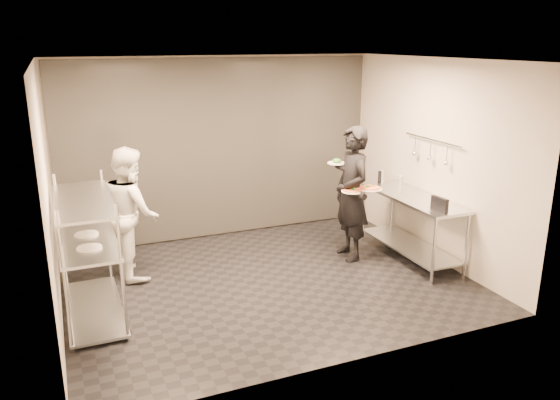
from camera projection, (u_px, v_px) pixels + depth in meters
name	position (u px, v px, depth m)	size (l,w,h in m)	color
room_shell	(237.00, 159.00, 7.73)	(5.00, 4.00, 2.80)	black
pass_rack	(88.00, 250.00, 6.08)	(0.60, 1.60, 1.50)	silver
prep_counter	(411.00, 216.00, 7.71)	(0.60, 1.80, 0.92)	silver
utensil_rail	(431.00, 151.00, 7.54)	(0.07, 1.20, 0.31)	silver
waiter	(352.00, 194.00, 7.64)	(0.69, 0.45, 1.90)	black
chef	(131.00, 212.00, 7.10)	(0.84, 0.65, 1.73)	silver
pizza_plate_near	(352.00, 190.00, 7.44)	(0.30, 0.30, 0.05)	white
pizza_plate_far	(370.00, 188.00, 7.48)	(0.32, 0.32, 0.05)	white
salad_plate	(337.00, 162.00, 7.77)	(0.27, 0.27, 0.07)	white
pos_monitor	(439.00, 204.00, 6.92)	(0.05, 0.26, 0.19)	black
bottle_green	(401.00, 184.00, 7.83)	(0.06, 0.06, 0.23)	#8F9C90
bottle_clear	(382.00, 176.00, 8.31)	(0.06, 0.06, 0.20)	#8F9C90
bottle_dark	(380.00, 177.00, 8.29)	(0.05, 0.05, 0.19)	black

